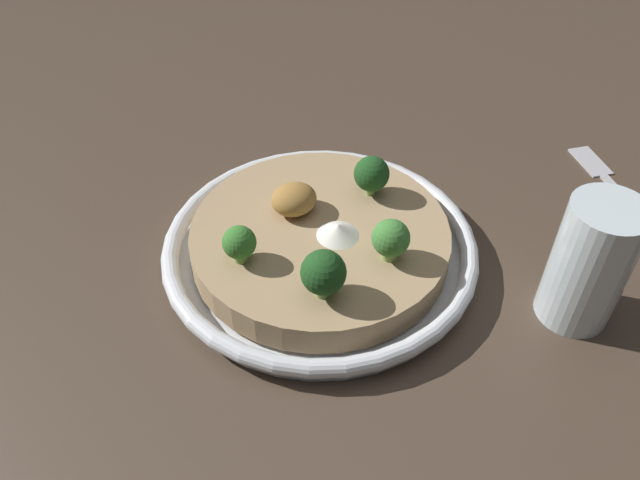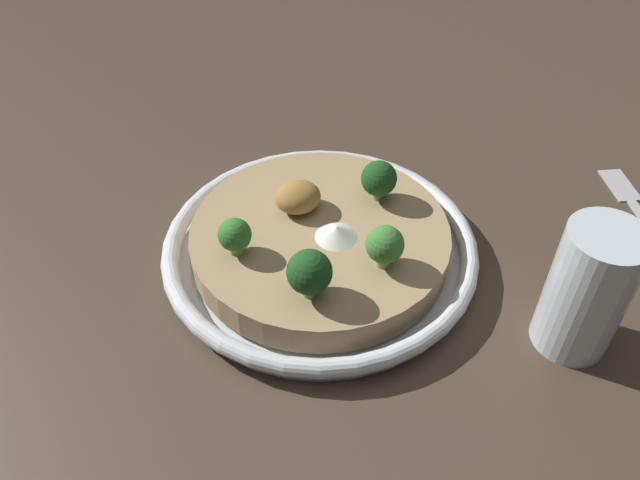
{
  "view_description": "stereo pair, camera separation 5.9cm",
  "coord_description": "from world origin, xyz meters",
  "px_view_note": "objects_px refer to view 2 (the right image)",
  "views": [
    {
      "loc": [
        0.22,
        0.37,
        0.43
      ],
      "look_at": [
        0.0,
        0.0,
        0.02
      ],
      "focal_mm": 35.0,
      "sensor_mm": 36.0,
      "label": 1
    },
    {
      "loc": [
        0.16,
        0.4,
        0.43
      ],
      "look_at": [
        0.0,
        0.0,
        0.02
      ],
      "focal_mm": 35.0,
      "sensor_mm": 36.0,
      "label": 2
    }
  ],
  "objects_px": {
    "risotto_bowl": "(320,245)",
    "broccoli_right": "(233,233)",
    "broccoli_back": "(385,245)",
    "broccoli_back_right": "(309,273)",
    "fork_utensil": "(639,210)",
    "drinking_glass": "(587,291)",
    "broccoli_front_left": "(379,179)"
  },
  "relations": [
    {
      "from": "broccoli_back",
      "to": "drinking_glass",
      "type": "relative_size",
      "value": 0.33
    },
    {
      "from": "drinking_glass",
      "to": "broccoli_right",
      "type": "bearing_deg",
      "value": -36.14
    },
    {
      "from": "broccoli_front_left",
      "to": "broccoli_right",
      "type": "xyz_separation_m",
      "value": [
        0.15,
        0.02,
        -0.0
      ]
    },
    {
      "from": "broccoli_front_left",
      "to": "drinking_glass",
      "type": "distance_m",
      "value": 0.21
    },
    {
      "from": "risotto_bowl",
      "to": "broccoli_back_right",
      "type": "distance_m",
      "value": 0.09
    },
    {
      "from": "broccoli_front_left",
      "to": "fork_utensil",
      "type": "relative_size",
      "value": 0.23
    },
    {
      "from": "broccoli_right",
      "to": "broccoli_back_right",
      "type": "height_order",
      "value": "broccoli_back_right"
    },
    {
      "from": "broccoli_back_right",
      "to": "risotto_bowl",
      "type": "bearing_deg",
      "value": -118.57
    },
    {
      "from": "broccoli_back",
      "to": "broccoli_right",
      "type": "relative_size",
      "value": 1.13
    },
    {
      "from": "drinking_glass",
      "to": "broccoli_back_right",
      "type": "bearing_deg",
      "value": -26.5
    },
    {
      "from": "broccoli_right",
      "to": "fork_utensil",
      "type": "distance_m",
      "value": 0.43
    },
    {
      "from": "risotto_bowl",
      "to": "broccoli_right",
      "type": "distance_m",
      "value": 0.09
    },
    {
      "from": "broccoli_back",
      "to": "risotto_bowl",
      "type": "bearing_deg",
      "value": -62.55
    },
    {
      "from": "broccoli_back",
      "to": "broccoli_right",
      "type": "height_order",
      "value": "broccoli_back"
    },
    {
      "from": "broccoli_front_left",
      "to": "broccoli_back",
      "type": "distance_m",
      "value": 0.09
    },
    {
      "from": "broccoli_right",
      "to": "broccoli_front_left",
      "type": "bearing_deg",
      "value": -174.23
    },
    {
      "from": "broccoli_back",
      "to": "broccoli_right",
      "type": "distance_m",
      "value": 0.13
    },
    {
      "from": "risotto_bowl",
      "to": "drinking_glass",
      "type": "relative_size",
      "value": 2.48
    },
    {
      "from": "broccoli_back",
      "to": "broccoli_back_right",
      "type": "height_order",
      "value": "broccoli_back_right"
    },
    {
      "from": "broccoli_back",
      "to": "broccoli_back_right",
      "type": "bearing_deg",
      "value": 6.41
    },
    {
      "from": "broccoli_back_right",
      "to": "fork_utensil",
      "type": "relative_size",
      "value": 0.25
    },
    {
      "from": "risotto_bowl",
      "to": "broccoli_back",
      "type": "distance_m",
      "value": 0.08
    },
    {
      "from": "risotto_bowl",
      "to": "broccoli_right",
      "type": "bearing_deg",
      "value": -2.95
    },
    {
      "from": "broccoli_right",
      "to": "drinking_glass",
      "type": "relative_size",
      "value": 0.3
    },
    {
      "from": "broccoli_back_right",
      "to": "broccoli_back",
      "type": "bearing_deg",
      "value": -173.59
    },
    {
      "from": "broccoli_front_left",
      "to": "broccoli_right",
      "type": "relative_size",
      "value": 1.16
    },
    {
      "from": "broccoli_right",
      "to": "risotto_bowl",
      "type": "bearing_deg",
      "value": 177.05
    },
    {
      "from": "risotto_bowl",
      "to": "drinking_glass",
      "type": "xyz_separation_m",
      "value": [
        -0.16,
        0.17,
        0.04
      ]
    },
    {
      "from": "broccoli_back",
      "to": "fork_utensil",
      "type": "height_order",
      "value": "broccoli_back"
    },
    {
      "from": "broccoli_back_right",
      "to": "fork_utensil",
      "type": "height_order",
      "value": "broccoli_back_right"
    },
    {
      "from": "broccoli_back",
      "to": "fork_utensil",
      "type": "bearing_deg",
      "value": 179.89
    },
    {
      "from": "drinking_glass",
      "to": "fork_utensil",
      "type": "distance_m",
      "value": 0.22
    }
  ]
}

